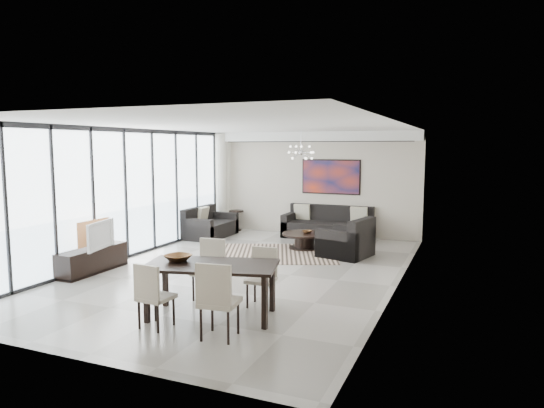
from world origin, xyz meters
The scene contains 20 objects.
room_shell centered at (0.46, 0.00, 1.45)m, with size 6.00×9.00×2.90m.
window_wall centered at (-2.86, 0.00, 1.47)m, with size 0.37×8.95×2.90m.
soffit centered at (0.00, 4.30, 2.77)m, with size 5.98×0.40×0.26m, color white.
painting centered at (0.50, 4.47, 1.65)m, with size 1.68×0.04×0.98m, color red.
chandelier centered at (0.30, 2.50, 2.35)m, with size 0.66×0.66×0.71m.
rug centered at (-0.06, 1.65, 0.01)m, with size 2.85×2.19×0.01m, color black.
coffee_table centered at (0.41, 2.47, 0.22)m, with size 1.09×1.09×0.38m.
bowl_coffee centered at (0.48, 2.46, 0.42)m, with size 0.23×0.23×0.07m, color brown.
sofa_main centered at (0.55, 4.07, 0.29)m, with size 2.39×0.98×0.87m.
loveseat centered at (-2.55, 2.96, 0.28)m, with size 0.92×1.64×0.82m.
armchair centered at (1.59, 2.02, 0.31)m, with size 1.22×1.26×0.89m.
side_table centered at (-2.30, 4.15, 0.41)m, with size 0.44×0.44×0.60m.
tv_console centered at (-2.76, -1.30, 0.25)m, with size 0.44×1.58×0.49m, color black.
television centered at (-2.60, -1.33, 0.77)m, with size 0.95×0.12×0.55m, color gray.
dining_table centered at (0.71, -2.62, 0.71)m, with size 2.08×1.39×0.79m.
dining_chair_sw centered at (0.20, -3.36, 0.52)m, with size 0.46×0.46×0.92m.
dining_chair_se centered at (1.21, -3.36, 0.59)m, with size 0.53×0.53×1.03m.
dining_chair_nw centered at (0.23, -1.82, 0.56)m, with size 0.48×0.48×0.97m.
dining_chair_ne centered at (1.18, -1.82, 0.52)m, with size 0.44×0.44×0.91m.
bowl_dining centered at (0.15, -2.64, 0.84)m, with size 0.38×0.38×0.09m, color brown.
Camera 1 is at (4.17, -8.64, 2.49)m, focal length 32.00 mm.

